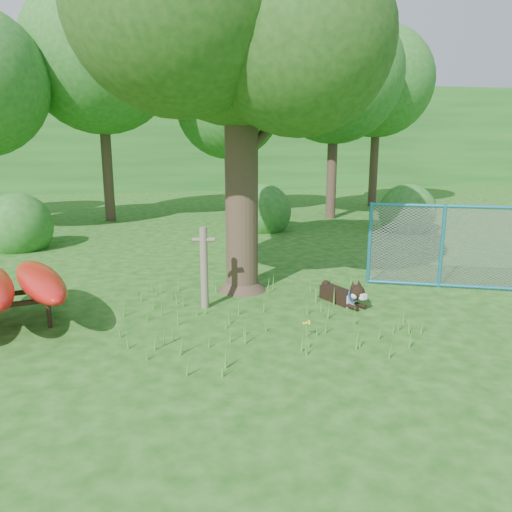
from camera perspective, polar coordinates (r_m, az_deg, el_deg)
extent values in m
plane|color=#164A0E|center=(7.29, 0.32, -9.87)|extent=(80.00, 80.00, 0.00)
cylinder|color=#37281E|center=(9.32, -1.67, 10.34)|extent=(0.76, 0.76, 4.79)
cone|color=#37281E|center=(9.67, -1.59, -2.54)|extent=(1.14, 1.14, 0.48)
sphere|color=#1C4513|center=(10.64, 3.83, 23.63)|extent=(3.45, 3.45, 3.45)
sphere|color=#1C4513|center=(8.68, 4.99, 23.44)|extent=(3.07, 3.07, 3.07)
cylinder|color=#37281E|center=(9.58, 1.49, 14.43)|extent=(1.19, 0.94, 1.02)
cylinder|color=#37281E|center=(9.31, -5.03, 16.79)|extent=(1.13, 0.41, 0.98)
cylinder|color=#685C4E|center=(8.57, -5.95, -1.38)|extent=(0.15, 0.15, 1.42)
cylinder|color=#685C4E|center=(8.47, -6.03, 1.86)|extent=(0.39, 0.14, 0.08)
cylinder|color=black|center=(8.40, -22.57, -6.19)|extent=(0.08, 0.08, 0.43)
cylinder|color=black|center=(8.97, -22.65, -5.00)|extent=(0.08, 0.08, 0.43)
ellipsoid|color=red|center=(8.56, -23.46, -2.64)|extent=(1.51, 2.60, 0.41)
cube|color=black|center=(9.13, 9.31, -4.43)|extent=(0.50, 0.75, 0.24)
cube|color=white|center=(8.92, 10.61, -4.97)|extent=(0.26, 0.21, 0.22)
sphere|color=black|center=(8.74, 11.48, -4.07)|extent=(0.26, 0.26, 0.26)
cube|color=white|center=(8.67, 12.03, -4.52)|extent=(0.15, 0.17, 0.09)
sphere|color=white|center=(8.69, 11.18, -4.45)|extent=(0.12, 0.12, 0.12)
sphere|color=white|center=(8.80, 11.94, -4.27)|extent=(0.12, 0.12, 0.12)
cone|color=black|center=(8.68, 11.01, -3.20)|extent=(0.11, 0.12, 0.13)
cone|color=black|center=(8.78, 11.67, -3.05)|extent=(0.14, 0.14, 0.13)
cylinder|color=black|center=(8.78, 10.84, -5.70)|extent=(0.18, 0.31, 0.07)
cylinder|color=black|center=(8.90, 11.70, -5.48)|extent=(0.18, 0.31, 0.07)
sphere|color=black|center=(9.41, 8.00, -3.22)|extent=(0.16, 0.16, 0.16)
torus|color=blue|center=(8.82, 11.10, -4.32)|extent=(0.26, 0.16, 0.25)
cylinder|color=teal|center=(10.23, 12.85, 1.39)|extent=(0.10, 0.10, 1.65)
cylinder|color=teal|center=(10.36, 20.48, 1.03)|extent=(0.10, 0.10, 1.65)
cylinder|color=teal|center=(10.23, 20.83, 5.35)|extent=(2.56, 1.13, 0.06)
cylinder|color=teal|center=(10.54, 20.14, -3.13)|extent=(2.56, 1.13, 0.06)
plane|color=gray|center=(10.36, 20.48, 1.03)|extent=(2.54, 1.07, 2.76)
cylinder|color=#448D2E|center=(7.47, 5.83, -8.44)|extent=(0.02, 0.02, 0.23)
sphere|color=yellow|center=(7.43, 5.85, -7.63)|extent=(0.04, 0.04, 0.04)
sphere|color=yellow|center=(7.46, 6.09, -7.44)|extent=(0.04, 0.04, 0.04)
sphere|color=yellow|center=(7.44, 5.50, -7.66)|extent=(0.04, 0.04, 0.04)
sphere|color=yellow|center=(7.41, 6.13, -7.69)|extent=(0.04, 0.04, 0.04)
sphere|color=yellow|center=(7.39, 5.77, -7.62)|extent=(0.04, 0.04, 0.04)
cylinder|color=#37281E|center=(18.65, -16.77, 11.88)|extent=(0.36, 0.36, 5.25)
sphere|color=#20601F|center=(18.85, -17.41, 21.02)|extent=(5.20, 5.20, 5.20)
cylinder|color=#37281E|center=(19.80, -3.09, 10.42)|extent=(0.36, 0.36, 3.85)
sphere|color=#20601F|center=(19.82, -3.17, 16.78)|extent=(4.00, 4.00, 4.00)
cylinder|color=#37281E|center=(18.69, 8.72, 11.53)|extent=(0.36, 0.36, 4.76)
sphere|color=#20601F|center=(18.82, 9.02, 19.83)|extent=(4.80, 4.80, 4.80)
cylinder|color=#37281E|center=(22.61, 13.39, 11.75)|extent=(0.36, 0.36, 4.90)
sphere|color=#20601F|center=(22.73, 13.78, 18.82)|extent=(4.60, 4.60, 4.60)
sphere|color=#20601F|center=(14.81, -25.34, 0.75)|extent=(1.80, 1.80, 1.80)
sphere|color=#20601F|center=(16.80, 16.76, 2.79)|extent=(1.80, 1.80, 1.80)
sphere|color=#20601F|center=(16.18, 0.81, 2.97)|extent=(1.80, 1.80, 1.80)
cube|color=#20601F|center=(34.60, -9.35, 13.19)|extent=(80.00, 12.00, 6.00)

